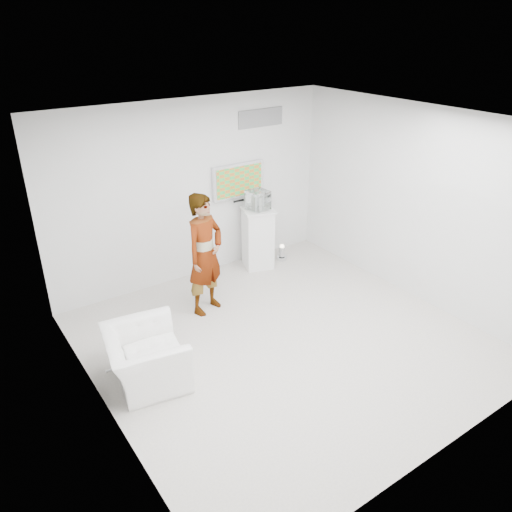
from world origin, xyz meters
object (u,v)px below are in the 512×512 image
tv (238,181)px  pedestal (258,238)px  armchair (146,357)px  person (205,254)px  floor_uplight (282,252)px

tv → pedestal: bearing=-61.1°
armchair → pedestal: 3.46m
person → pedestal: bearing=8.2°
tv → floor_uplight: (0.69, -0.39, -1.40)m
tv → pedestal: size_ratio=0.92×
tv → pedestal: 1.07m
tv → armchair: 3.70m
person → pedestal: 1.73m
tv → pedestal: tv is taller
armchair → pedestal: size_ratio=0.96×
tv → pedestal: (0.18, -0.33, -1.01)m
person → armchair: person is taller
armchair → pedestal: pedestal is taller
tv → person: (-1.31, -1.11, -0.61)m
pedestal → person: bearing=-152.4°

